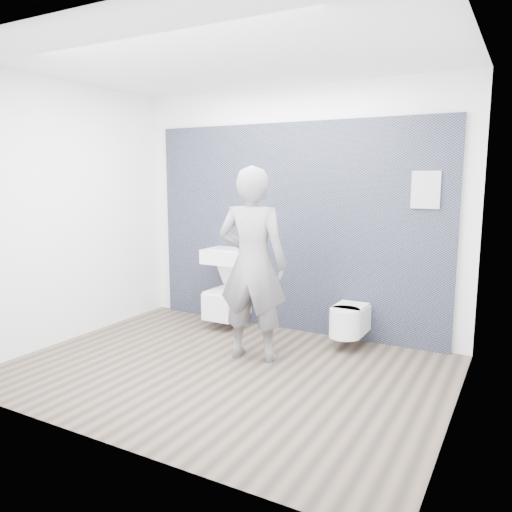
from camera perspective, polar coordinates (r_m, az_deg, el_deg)
The scene contains 8 objects.
ground at distance 4.82m, azimuth -3.54°, elevation -12.83°, with size 4.00×4.00×0.00m, color brown.
room_shell at distance 4.47m, azimuth -3.76°, elevation 8.32°, with size 4.00×4.00×4.00m.
tile_wall at distance 6.04m, azimuth 4.03°, elevation -8.25°, with size 3.60×0.06×2.40m, color black.
washbasin at distance 5.97m, azimuth -3.11°, elevation 0.03°, with size 0.57×0.42×0.42m.
toilet_square at distance 6.04m, azimuth -3.34°, elevation -5.24°, with size 0.37×0.54×0.68m.
toilet_rounded at distance 5.39m, azimuth 10.50°, elevation -7.25°, with size 0.33×0.56×0.30m.
info_placard at distance 5.57m, azimuth 17.95°, elevation -10.19°, with size 0.28×0.03×0.37m, color white.
visitor at distance 4.86m, azimuth -0.40°, elevation -0.97°, with size 0.69×0.45×1.90m, color gray.
Camera 1 is at (2.41, -3.77, 1.80)m, focal length 35.00 mm.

